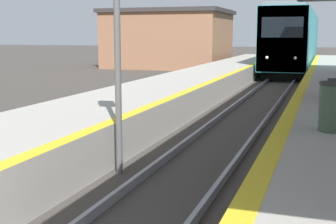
% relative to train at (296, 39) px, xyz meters
% --- Properties ---
extents(train, '(2.73, 23.18, 4.42)m').
position_rel_train_xyz_m(train, '(0.00, 0.00, 0.00)').
color(train, black).
rests_on(train, ground).
extents(signal_near, '(0.36, 0.31, 4.54)m').
position_rel_train_xyz_m(signal_near, '(-1.27, -29.71, 0.92)').
color(signal_near, '#595959').
rests_on(signal_near, ground).
extents(trash_bin, '(0.54, 0.54, 0.89)m').
position_rel_train_xyz_m(trash_bin, '(2.52, -28.80, -0.90)').
color(trash_bin, '#384C38').
rests_on(trash_bin, platform_right).
extents(station_building, '(9.36, 7.82, 4.55)m').
position_rel_train_xyz_m(station_building, '(-9.76, -1.50, 0.04)').
color(station_building, '#9E6B4C').
rests_on(station_building, ground).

